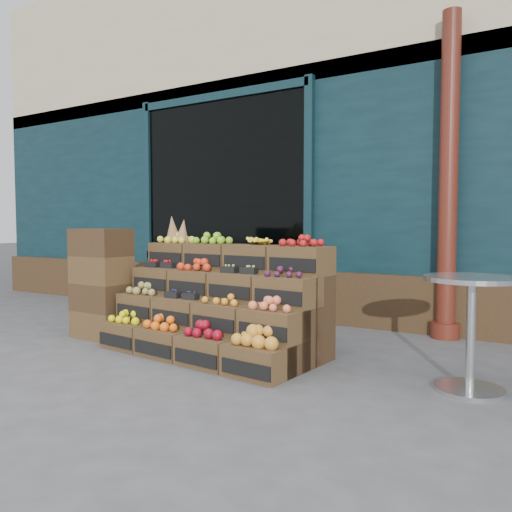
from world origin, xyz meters
The scene contains 6 objects.
ground centered at (0.00, 0.00, 0.00)m, with size 60.00×60.00×0.00m, color #4A4A4D.
shop_facade centered at (0.00, 5.11, 2.40)m, with size 12.00×6.24×4.80m.
crate_display centered at (-0.46, 0.46, 0.38)m, with size 2.05×1.15×1.23m.
spare_crates centered at (-1.78, 0.32, 0.55)m, with size 0.56×0.40×1.10m.
bistro_table centered at (1.65, 0.42, 0.49)m, with size 0.62×0.62×0.78m.
shopkeeper centered at (-1.76, 2.67, 0.93)m, with size 0.68×0.45×1.86m, color #1A5E2D.
Camera 1 is at (2.11, -3.16, 1.12)m, focal length 35.00 mm.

